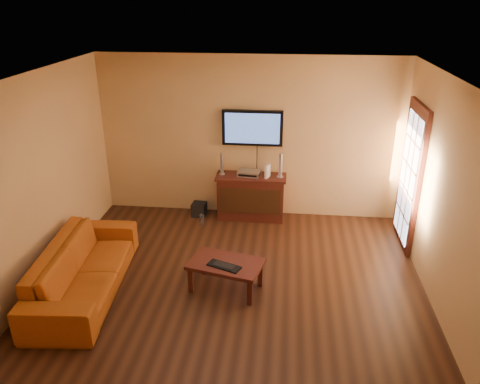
# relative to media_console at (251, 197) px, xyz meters

# --- Properties ---
(ground_plane) EXTENTS (5.00, 5.00, 0.00)m
(ground_plane) POSITION_rel_media_console_xyz_m (-0.06, -2.27, -0.39)
(ground_plane) COLOR black
(ground_plane) RESTS_ON ground
(room_walls) EXTENTS (5.00, 5.00, 5.00)m
(room_walls) POSITION_rel_media_console_xyz_m (-0.06, -1.64, 1.30)
(room_walls) COLOR tan
(room_walls) RESTS_ON ground
(french_door) EXTENTS (0.07, 1.02, 2.22)m
(french_door) POSITION_rel_media_console_xyz_m (2.40, -0.57, 0.66)
(french_door) COLOR #3A130D
(french_door) RESTS_ON ground
(media_console) EXTENTS (1.17, 0.45, 0.76)m
(media_console) POSITION_rel_media_console_xyz_m (0.00, 0.00, 0.00)
(media_console) COLOR #3A130D
(media_console) RESTS_ON ground
(television) EXTENTS (1.00, 0.08, 0.59)m
(television) POSITION_rel_media_console_xyz_m (0.00, 0.18, 1.15)
(television) COLOR black
(television) RESTS_ON ground
(coffee_table) EXTENTS (1.02, 0.76, 0.40)m
(coffee_table) POSITION_rel_media_console_xyz_m (-0.14, -2.13, -0.05)
(coffee_table) COLOR #3A130D
(coffee_table) RESTS_ON ground
(sofa) EXTENTS (0.84, 2.28, 0.87)m
(sofa) POSITION_rel_media_console_xyz_m (-1.95, -2.35, 0.05)
(sofa) COLOR #A44A12
(sofa) RESTS_ON ground
(speaker_left) EXTENTS (0.10, 0.10, 0.36)m
(speaker_left) POSITION_rel_media_console_xyz_m (-0.49, 0.03, 0.55)
(speaker_left) COLOR silver
(speaker_left) RESTS_ON media_console
(speaker_right) EXTENTS (0.11, 0.11, 0.40)m
(speaker_right) POSITION_rel_media_console_xyz_m (0.48, 0.00, 0.56)
(speaker_right) COLOR silver
(speaker_right) RESTS_ON media_console
(av_receiver) EXTENTS (0.39, 0.30, 0.08)m
(av_receiver) POSITION_rel_media_console_xyz_m (-0.03, 0.02, 0.42)
(av_receiver) COLOR silver
(av_receiver) RESTS_ON media_console
(game_console) EXTENTS (0.09, 0.16, 0.21)m
(game_console) POSITION_rel_media_console_xyz_m (0.27, -0.03, 0.48)
(game_console) COLOR white
(game_console) RESTS_ON media_console
(subwoofer) EXTENTS (0.25, 0.25, 0.23)m
(subwoofer) POSITION_rel_media_console_xyz_m (-0.90, -0.02, -0.27)
(subwoofer) COLOR black
(subwoofer) RESTS_ON ground
(bottle) EXTENTS (0.08, 0.08, 0.22)m
(bottle) POSITION_rel_media_console_xyz_m (-0.78, -0.40, -0.28)
(bottle) COLOR white
(bottle) RESTS_ON ground
(keyboard) EXTENTS (0.46, 0.31, 0.03)m
(keyboard) POSITION_rel_media_console_xyz_m (-0.15, -2.23, 0.02)
(keyboard) COLOR black
(keyboard) RESTS_ON coffee_table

